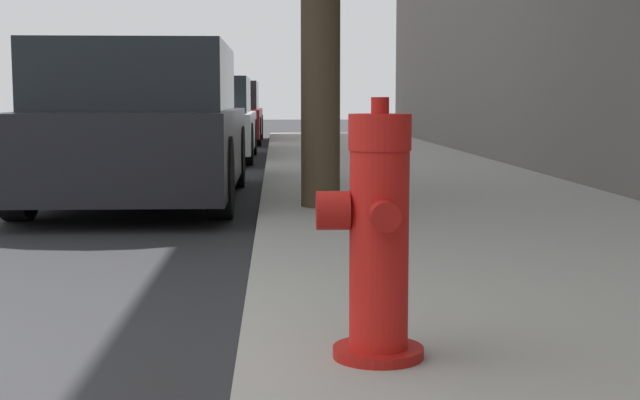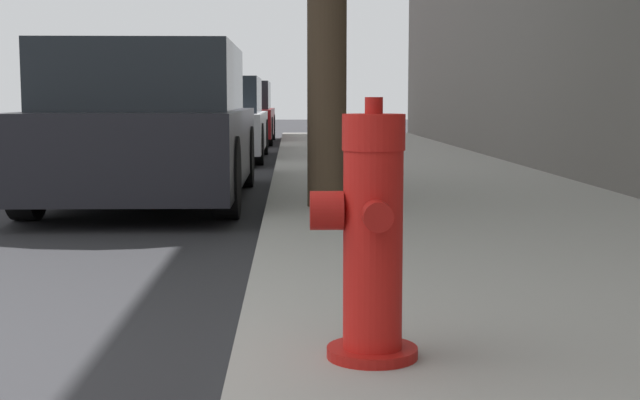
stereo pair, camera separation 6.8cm
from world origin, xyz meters
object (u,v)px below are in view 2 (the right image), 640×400
Objects in this scene: parked_car_near at (151,127)px; parked_car_mid at (207,120)px; parked_car_far at (232,114)px; fire_hydrant at (371,239)px.

parked_car_near is 1.07× the size of parked_car_mid.
parked_car_far is (0.04, 5.53, 0.01)m from parked_car_mid.
parked_car_mid is 5.53m from parked_car_far.
parked_car_near is (-1.57, 5.59, 0.19)m from fire_hydrant.
parked_car_near is 1.00× the size of parked_car_far.
fire_hydrant is 0.20× the size of parked_car_far.
parked_car_near is at bearing -90.13° from parked_car_far.
parked_car_far is (0.03, 11.38, -0.06)m from parked_car_near.
parked_car_mid is at bearing 97.90° from fire_hydrant.
parked_car_far is (-1.55, 16.97, 0.13)m from fire_hydrant.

